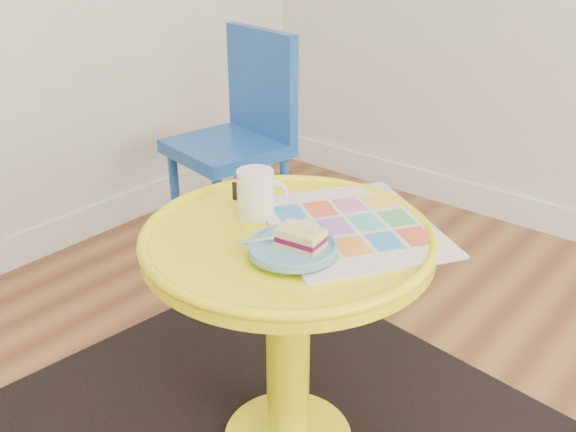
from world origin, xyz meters
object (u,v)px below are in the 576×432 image
Objects in this scene: chair at (241,130)px; plate at (292,248)px; mug at (257,192)px; side_table at (288,300)px; newspaper at (351,226)px.

plate is (0.81, -0.71, 0.12)m from chair.
mug is at bearing 152.17° from plate.
chair is 0.91m from mug.
plate is at bearing -45.08° from side_table.
side_table is 0.20m from plate.
mug is (-0.18, -0.08, 0.05)m from newspaper.
mug is at bearing -33.72° from chair.
plate reaches higher than newspaper.
chair is 1.09m from plate.
mug reaches higher than plate.
chair is at bearing 139.14° from side_table.
mug is at bearing -123.66° from newspaper.
plate is (-0.01, -0.17, 0.01)m from newspaper.
mug is at bearing 166.96° from side_table.
chair is at bearing 111.75° from mug.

